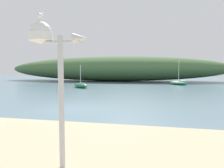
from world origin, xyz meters
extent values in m
plane|color=slate|center=(0.00, 0.00, 0.00)|extent=(120.00, 120.00, 0.00)
ellipsoid|color=#476B3D|center=(-2.93, 28.99, 2.55)|extent=(46.79, 11.15, 5.10)
cylinder|color=silver|center=(2.94, -6.99, 1.61)|extent=(0.12, 0.12, 2.83)
cylinder|color=silver|center=(2.94, -6.99, 2.89)|extent=(0.89, 0.07, 0.07)
cylinder|color=white|center=(2.50, -6.99, 3.02)|extent=(0.51, 0.51, 0.17)
sphere|color=white|center=(2.50, -6.99, 3.10)|extent=(0.47, 0.47, 0.47)
cone|color=silver|center=(3.39, -6.99, 2.95)|extent=(0.30, 0.21, 0.21)
cylinder|color=orange|center=(2.48, -6.99, 3.36)|extent=(0.01, 0.01, 0.05)
cylinder|color=orange|center=(2.52, -6.99, 3.36)|extent=(0.01, 0.01, 0.05)
ellipsoid|color=white|center=(2.50, -6.99, 3.45)|extent=(0.14, 0.24, 0.12)
ellipsoid|color=#9EA0A8|center=(2.50, -6.99, 3.47)|extent=(0.12, 0.22, 0.04)
sphere|color=white|center=(2.48, -6.90, 3.51)|extent=(0.08, 0.08, 0.08)
cone|color=gold|center=(2.47, -6.84, 3.50)|extent=(0.03, 0.05, 0.02)
ellipsoid|color=#287A4C|center=(9.06, 20.02, 0.27)|extent=(3.05, 2.73, 0.55)
cylinder|color=silver|center=(9.06, 20.02, 2.16)|extent=(0.08, 0.08, 3.56)
cylinder|color=silver|center=(9.43, 19.73, 0.63)|extent=(1.12, 0.92, 0.06)
ellipsoid|color=#287A4C|center=(-4.08, 12.71, 0.30)|extent=(2.96, 2.80, 0.59)
cylinder|color=silver|center=(-4.08, 12.71, 1.69)|extent=(0.08, 0.08, 2.55)
cylinder|color=silver|center=(-3.74, 12.41, 0.67)|extent=(1.07, 0.96, 0.06)
camera|label=1|loc=(4.79, -10.71, 2.31)|focal=30.60mm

